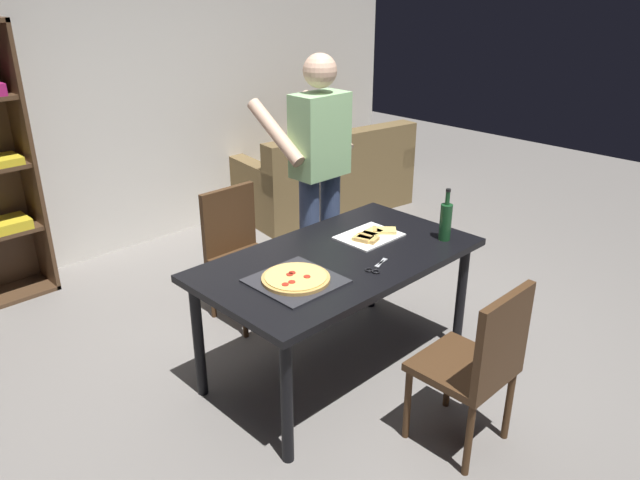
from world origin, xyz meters
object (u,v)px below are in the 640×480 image
at_px(dining_table, 339,268).
at_px(wine_bottle, 446,221).
at_px(person_serving_pizza, 318,168).
at_px(chair_near_camera, 479,360).
at_px(chair_far_side, 239,246).
at_px(pepperoni_pizza_on_tray, 296,279).
at_px(kitchen_scissors, 376,268).
at_px(couch, 327,181).

distance_m(dining_table, wine_bottle, 0.70).
distance_m(dining_table, person_serving_pizza, 0.95).
bearing_deg(person_serving_pizza, chair_near_camera, -107.97).
distance_m(chair_far_side, pepperoni_pizza_on_tray, 1.10).
bearing_deg(chair_near_camera, dining_table, 90.00).
xyz_separation_m(person_serving_pizza, wine_bottle, (0.08, -0.99, -0.13)).
xyz_separation_m(chair_far_side, kitchen_scissors, (0.02, -1.18, 0.24)).
bearing_deg(kitchen_scissors, wine_bottle, -2.33).
xyz_separation_m(person_serving_pizza, pepperoni_pizza_on_tray, (-0.92, -0.78, -0.23)).
relative_size(dining_table, kitchen_scissors, 8.09).
distance_m(couch, wine_bottle, 2.66).
height_order(dining_table, couch, couch).
distance_m(chair_far_side, wine_bottle, 1.40).
xyz_separation_m(couch, wine_bottle, (-1.27, -2.26, 0.57)).
relative_size(chair_near_camera, person_serving_pizza, 0.51).
distance_m(chair_far_side, kitchen_scissors, 1.21).
distance_m(dining_table, kitchen_scissors, 0.27).
height_order(couch, wine_bottle, wine_bottle).
relative_size(chair_far_side, pepperoni_pizza_on_tray, 2.18).
xyz_separation_m(dining_table, person_serving_pizza, (0.53, 0.71, 0.33)).
bearing_deg(couch, chair_far_side, -150.82).
height_order(dining_table, wine_bottle, wine_bottle).
bearing_deg(person_serving_pizza, couch, 43.22).
bearing_deg(couch, kitchen_scissors, -129.83).
relative_size(chair_far_side, wine_bottle, 2.85).
height_order(chair_far_side, couch, chair_far_side).
bearing_deg(person_serving_pizza, kitchen_scissors, -117.91).
relative_size(chair_near_camera, kitchen_scissors, 4.53).
height_order(chair_far_side, person_serving_pizza, person_serving_pizza).
height_order(dining_table, pepperoni_pizza_on_tray, pepperoni_pizza_on_tray).
relative_size(couch, pepperoni_pizza_on_tray, 4.38).
distance_m(chair_near_camera, chair_far_side, 1.86).
height_order(dining_table, person_serving_pizza, person_serving_pizza).
xyz_separation_m(wine_bottle, kitchen_scissors, (-0.59, 0.02, -0.11)).
distance_m(couch, person_serving_pizza, 1.99).
bearing_deg(dining_table, kitchen_scissors, -85.02).
xyz_separation_m(dining_table, chair_near_camera, (-0.00, -0.93, -0.16)).
height_order(person_serving_pizza, pepperoni_pizza_on_tray, person_serving_pizza).
relative_size(person_serving_pizza, pepperoni_pizza_on_tray, 4.24).
height_order(chair_near_camera, couch, chair_near_camera).
height_order(couch, kitchen_scissors, couch).
xyz_separation_m(chair_far_side, pepperoni_pizza_on_tray, (-0.39, -1.00, 0.25)).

